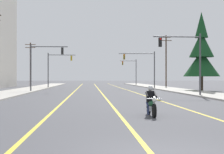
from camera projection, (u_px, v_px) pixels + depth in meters
The scene contains 14 objects.
lane_stripe_center at pixel (99, 90), 52.88m from camera, with size 0.16×100.00×0.01m, color yellow.
lane_stripe_left at pixel (76, 90), 52.65m from camera, with size 0.16×100.00×0.01m, color yellow.
lane_stripe_right at pixel (126, 90), 53.16m from camera, with size 0.16×100.00×0.01m, color yellow.
sidewalk_kerb_right at pixel (178, 90), 48.63m from camera, with size 4.40×110.00×0.14m, color #ADA89E.
sidewalk_kerb_left at pixel (23, 91), 47.19m from camera, with size 4.40×110.00×0.14m, color #ADA89E.
motorcycle_with_rider at pixel (151, 104), 16.50m from camera, with size 0.70×2.19×1.46m.
traffic_signal_near_right at pixel (187, 55), 33.83m from camera, with size 4.82×0.47×6.20m.
traffic_signal_near_left at pixel (42, 60), 44.47m from camera, with size 4.85×0.37×6.20m.
traffic_signal_mid_right at pixel (144, 64), 57.28m from camera, with size 6.03×0.49×6.20m.
traffic_signal_mid_left at pixel (56, 65), 60.70m from camera, with size 4.87×0.50×6.20m.
traffic_signal_far_right at pixel (132, 68), 82.10m from camera, with size 3.89×0.37×6.20m.
utility_pole_right_far at pixel (166, 59), 68.37m from camera, with size 2.29×0.26×10.26m.
utility_pole_left_far at pixel (30, 63), 74.08m from camera, with size 2.28×0.26×9.38m.
conifer_tree_right_verge_far at pixel (201, 55), 46.81m from camera, with size 4.91×4.91×10.81m.
Camera 1 is at (-1.73, -7.90, 1.84)m, focal length 55.23 mm.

